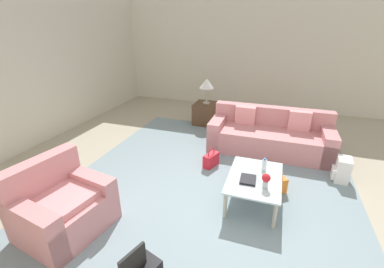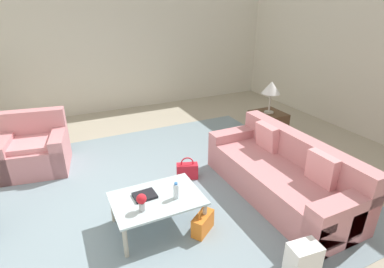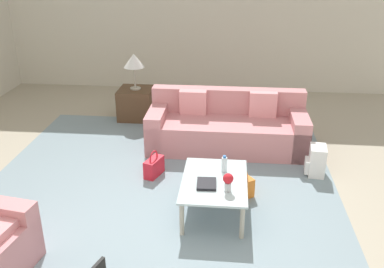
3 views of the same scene
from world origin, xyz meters
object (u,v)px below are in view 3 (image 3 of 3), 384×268
object	(u,v)px
water_bottle	(224,164)
handbag_red	(154,167)
flower_vase	(228,181)
handbag_orange	(242,184)
side_table	(136,103)
coffee_table_book	(207,184)
coffee_table	(214,184)
table_lamp	(134,62)
couch	(227,128)
backpack_white	(316,161)

from	to	relation	value
water_bottle	handbag_red	bearing A→B (deg)	58.66
water_bottle	flower_vase	bearing A→B (deg)	-173.21
water_bottle	handbag_orange	bearing A→B (deg)	-43.75
side_table	handbag_red	world-z (taller)	side_table
water_bottle	coffee_table_book	bearing A→B (deg)	150.64
coffee_table	flower_vase	bearing A→B (deg)	-145.71
coffee_table	table_lamp	xyz separation A→B (m)	(2.80, 1.50, 0.65)
water_bottle	table_lamp	xyz separation A→B (m)	(2.60, 1.60, 0.51)
coffee_table	water_bottle	bearing A→B (deg)	-26.57
flower_vase	handbag_red	bearing A→B (deg)	44.73
couch	table_lamp	world-z (taller)	table_lamp
handbag_red	handbag_orange	xyz separation A→B (m)	(-0.33, -1.15, 0.00)
side_table	couch	bearing A→B (deg)	-122.23
side_table	handbag_orange	xyz separation A→B (m)	(-2.37, -1.82, -0.14)
couch	coffee_table_book	world-z (taller)	couch
coffee_table	handbag_orange	bearing A→B (deg)	-36.73
coffee_table_book	flower_vase	distance (m)	0.27
water_bottle	coffee_table_book	world-z (taller)	water_bottle
water_bottle	table_lamp	world-z (taller)	table_lamp
couch	table_lamp	xyz separation A→B (m)	(1.01, 1.60, 0.72)
couch	coffee_table_book	size ratio (longest dim) A/B	9.04
table_lamp	flower_vase	bearing A→B (deg)	-151.35
coffee_table	flower_vase	world-z (taller)	flower_vase
table_lamp	couch	bearing A→B (deg)	-122.23
coffee_table_book	backpack_white	bearing A→B (deg)	-53.19
coffee_table	table_lamp	world-z (taller)	table_lamp
handbag_red	water_bottle	bearing A→B (deg)	-121.34
coffee_table_book	flower_vase	size ratio (longest dim) A/B	1.24
coffee_table_book	flower_vase	world-z (taller)	flower_vase
couch	flower_vase	world-z (taller)	couch
handbag_red	side_table	bearing A→B (deg)	18.37
water_bottle	handbag_red	xyz separation A→B (m)	(0.56, 0.92, -0.37)
flower_vase	handbag_red	size ratio (longest dim) A/B	0.57
coffee_table_book	side_table	size ratio (longest dim) A/B	0.44
coffee_table	handbag_red	distance (m)	1.15
table_lamp	water_bottle	bearing A→B (deg)	-148.39
water_bottle	coffee_table_book	xyz separation A→B (m)	(-0.32, 0.18, -0.08)
coffee_table	flower_vase	xyz separation A→B (m)	(-0.22, -0.15, 0.17)
coffee_table	side_table	size ratio (longest dim) A/B	1.79
backpack_white	handbag_orange	bearing A→B (deg)	120.44
coffee_table	table_lamp	bearing A→B (deg)	28.18
water_bottle	handbag_orange	xyz separation A→B (m)	(0.23, -0.22, -0.37)
handbag_orange	coffee_table_book	bearing A→B (deg)	143.91
side_table	coffee_table_book	bearing A→B (deg)	-154.07
coffee_table_book	handbag_orange	world-z (taller)	coffee_table_book
table_lamp	backpack_white	size ratio (longest dim) A/B	1.53
handbag_red	table_lamp	bearing A→B (deg)	18.37
coffee_table	table_lamp	size ratio (longest dim) A/B	1.68
flower_vase	handbag_orange	world-z (taller)	flower_vase
side_table	handbag_orange	bearing A→B (deg)	-142.39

